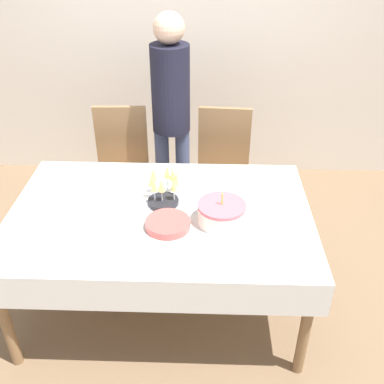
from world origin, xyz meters
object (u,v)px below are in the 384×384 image
Objects in this scene: birthday_cake at (222,213)px; champagne_tray at (164,184)px; plate_stack_main at (168,224)px; dining_chair_far_left at (121,165)px; dining_chair_far_right at (223,166)px; plate_stack_dessert at (163,202)px; person_standing at (171,105)px.

birthday_cake reaches higher than champagne_tray.
plate_stack_main is at bearing -81.59° from champagne_tray.
dining_chair_far_left is at bearing 113.33° from plate_stack_main.
dining_chair_far_right is 0.92m from plate_stack_dessert.
birthday_cake is at bearing -92.32° from dining_chair_far_right.
plate_stack_dessert is (-0.00, -0.06, -0.08)m from champagne_tray.
plate_stack_dessert is at bearing -115.02° from dining_chair_far_right.
person_standing is (0.39, 0.08, 0.46)m from dining_chair_far_left.
birthday_cake reaches higher than plate_stack_main.
birthday_cake is at bearing 11.64° from plate_stack_main.
plate_stack_dessert is (-0.34, 0.17, -0.04)m from birthday_cake.
dining_chair_far_right is 1.12m from plate_stack_main.
person_standing is at bearing 90.85° from plate_stack_dessert.
dining_chair_far_right is 0.61m from person_standing.
dining_chair_far_right is (0.78, -0.00, 0.00)m from dining_chair_far_left.
champagne_tray is at bearing 87.93° from plate_stack_dessert.
person_standing reaches higher than plate_stack_main.
dining_chair_far_right is 0.59× the size of person_standing.
dining_chair_far_right is 5.20× the size of plate_stack_dessert.
dining_chair_far_left reaches higher than plate_stack_main.
champagne_tray reaches higher than plate_stack_main.
birthday_cake is at bearing -26.05° from plate_stack_dessert.
dining_chair_far_right is at bearing -0.01° from dining_chair_far_left.
person_standing is at bearing 168.23° from dining_chair_far_right.
plate_stack_main is 1.34× the size of plate_stack_dessert.
person_standing is at bearing 91.07° from champagne_tray.
dining_chair_far_right is at bearing 64.98° from plate_stack_dessert.
plate_stack_dessert is 0.11× the size of person_standing.
dining_chair_far_left is 1.26m from birthday_cake.
dining_chair_far_right reaches higher than champagne_tray.
dining_chair_far_left reaches higher than birthday_cake.
dining_chair_far_left is 3.34× the size of champagne_tray.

